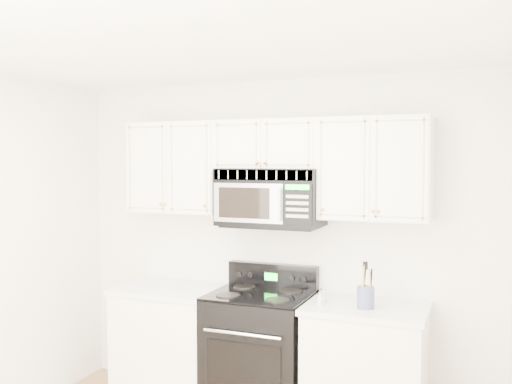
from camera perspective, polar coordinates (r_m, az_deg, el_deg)
The scene contains 9 objects.
room at distance 3.10m, azimuth -9.19°, elevation -9.04°, with size 3.51×3.51×2.61m.
base_cabinet_left at distance 4.92m, azimuth -8.35°, elevation -14.98°, with size 0.86×0.65×0.92m.
base_cabinet_right at distance 4.37m, azimuth 10.96°, elevation -17.34°, with size 0.86×0.65×0.92m.
range at distance 4.56m, azimuth 0.43°, elevation -15.62°, with size 0.76×0.69×1.12m.
upper_cabinets at distance 4.46m, azimuth 1.38°, elevation 2.90°, with size 2.44×0.37×0.75m.
microwave at distance 4.42m, azimuth 1.49°, elevation -0.49°, with size 0.80×0.45×0.44m.
utensil_crock at distance 4.12m, azimuth 10.91°, elevation -10.22°, with size 0.12×0.12×0.33m.
shaker_salt at distance 4.16m, azimuth 6.42°, elevation -10.56°, with size 0.04×0.04×0.09m.
shaker_pepper at distance 4.25m, azimuth 6.77°, elevation -10.18°, with size 0.04×0.04×0.11m.
Camera 1 is at (1.58, -2.59, 1.95)m, focal length 40.00 mm.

